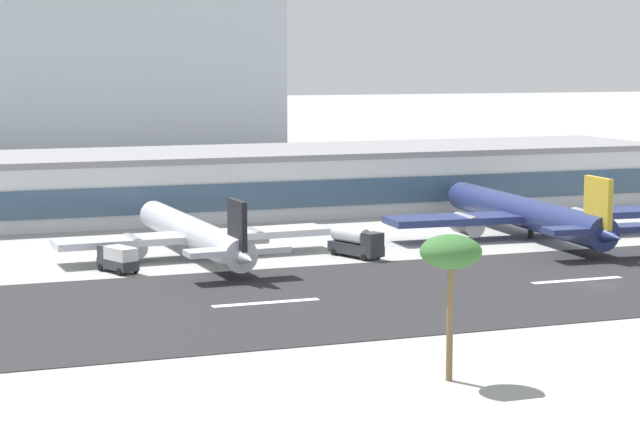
% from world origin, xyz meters
% --- Properties ---
extents(ground_plane, '(1400.00, 1400.00, 0.00)m').
position_xyz_m(ground_plane, '(0.00, 0.00, 0.00)').
color(ground_plane, '#9E9E99').
extents(runway_strip, '(800.00, 39.26, 0.08)m').
position_xyz_m(runway_strip, '(0.00, 3.22, 0.04)').
color(runway_strip, '#262628').
rests_on(runway_strip, ground_plane).
extents(runway_centreline_dash_3, '(12.00, 1.20, 0.01)m').
position_xyz_m(runway_centreline_dash_3, '(-39.51, 3.22, 0.09)').
color(runway_centreline_dash_3, white).
rests_on(runway_centreline_dash_3, runway_strip).
extents(runway_centreline_dash_4, '(12.00, 1.20, 0.01)m').
position_xyz_m(runway_centreline_dash_4, '(-0.77, 3.22, 0.09)').
color(runway_centreline_dash_4, white).
rests_on(runway_centreline_dash_4, runway_strip).
extents(terminal_building, '(144.42, 28.92, 10.70)m').
position_xyz_m(terminal_building, '(-16.52, 77.83, 5.36)').
color(terminal_building, silver).
rests_on(terminal_building, ground_plane).
extents(distant_hotel_block, '(124.72, 25.87, 43.50)m').
position_xyz_m(distant_hotel_block, '(-38.84, 202.42, 21.75)').
color(distant_hotel_block, '#A8B2BC').
rests_on(distant_hotel_block, ground_plane).
extents(airliner_black_tail_gate_0, '(37.31, 46.44, 9.69)m').
position_xyz_m(airliner_black_tail_gate_0, '(-39.79, 33.98, 3.09)').
color(airliner_black_tail_gate_0, silver).
rests_on(airliner_black_tail_gate_0, ground_plane).
extents(airliner_gold_tail_gate_1, '(43.37, 52.31, 10.91)m').
position_xyz_m(airliner_gold_tail_gate_1, '(10.67, 34.43, 3.48)').
color(airliner_gold_tail_gate_1, navy).
rests_on(airliner_gold_tail_gate_1, ground_plane).
extents(service_box_truck_0, '(4.57, 6.46, 3.25)m').
position_xyz_m(service_box_truck_0, '(-51.40, 27.14, 1.79)').
color(service_box_truck_0, '#2D3338').
rests_on(service_box_truck_0, ground_plane).
extents(service_fuel_truck_1, '(5.51, 8.86, 3.95)m').
position_xyz_m(service_fuel_truck_1, '(-19.54, 27.58, 2.03)').
color(service_fuel_truck_1, '#2D3338').
rests_on(service_fuel_truck_1, ground_plane).
extents(palm_tree_1, '(5.05, 5.05, 12.12)m').
position_xyz_m(palm_tree_1, '(-34.22, -30.94, 10.51)').
color(palm_tree_1, brown).
rests_on(palm_tree_1, ground_plane).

